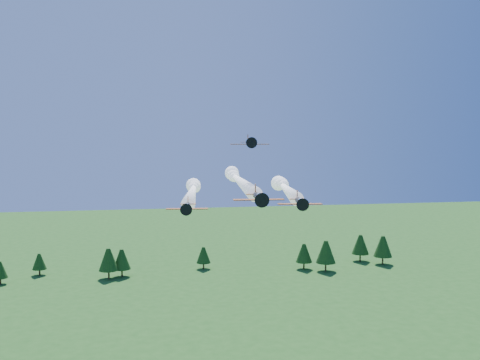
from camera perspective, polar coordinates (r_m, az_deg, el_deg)
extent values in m
cylinder|color=black|center=(85.01, 1.97, -1.84)|extent=(1.57, 5.96, 1.09)
cone|color=black|center=(81.63, 2.28, -2.10)|extent=(1.17, 1.07, 1.09)
cone|color=black|center=(80.98, 2.34, -2.16)|extent=(0.52, 0.53, 0.48)
cylinder|color=black|center=(80.80, 2.36, -2.17)|extent=(2.29, 0.23, 2.29)
cube|color=#B8561E|center=(84.62, 2.01, -2.11)|extent=(8.17, 2.13, 0.13)
cube|color=#B8561E|center=(88.83, 1.65, -1.53)|extent=(3.23, 1.18, 0.08)
cube|color=#B8561E|center=(88.85, 1.65, -0.96)|extent=(0.18, 1.04, 1.58)
ellipsoid|color=#96B2E8|center=(84.00, 2.06, -1.62)|extent=(0.89, 1.37, 0.68)
sphere|color=white|center=(129.46, -0.56, 0.35)|extent=(2.30, 2.30, 2.30)
sphere|color=white|center=(135.16, -0.76, 0.53)|extent=(3.00, 3.00, 3.00)
sphere|color=white|center=(140.85, -0.95, 0.69)|extent=(3.70, 3.70, 3.70)
cylinder|color=black|center=(92.04, -5.65, -2.85)|extent=(1.58, 5.27, 0.96)
cone|color=black|center=(89.04, -5.74, -3.10)|extent=(1.06, 0.97, 0.96)
cone|color=black|center=(88.47, -5.76, -3.15)|extent=(0.47, 0.48, 0.42)
cylinder|color=black|center=(88.31, -5.76, -3.17)|extent=(2.01, 0.28, 2.02)
cube|color=#B8561E|center=(91.70, -5.66, -3.08)|extent=(7.22, 2.14, 0.12)
cube|color=#B8561E|center=(95.41, -5.56, -2.56)|extent=(2.86, 1.15, 0.07)
cube|color=#B8561E|center=(95.42, -5.57, -2.10)|extent=(0.20, 0.92, 1.39)
ellipsoid|color=#96B2E8|center=(91.13, -5.68, -2.68)|extent=(0.83, 1.23, 0.60)
sphere|color=white|center=(127.05, -4.95, -0.81)|extent=(2.30, 2.30, 2.30)
sphere|color=white|center=(131.47, -4.89, -0.63)|extent=(3.00, 3.00, 3.00)
sphere|color=white|center=(135.90, -4.83, -0.47)|extent=(3.70, 3.70, 3.70)
cylinder|color=black|center=(94.08, 6.38, -2.32)|extent=(1.93, 5.73, 1.04)
cone|color=black|center=(90.84, 6.64, -2.57)|extent=(1.18, 1.09, 1.04)
cone|color=black|center=(90.23, 6.69, -2.62)|extent=(0.53, 0.54, 0.46)
cylinder|color=black|center=(90.05, 6.71, -2.63)|extent=(2.17, 0.39, 2.19)
cube|color=#B8561E|center=(93.71, 6.41, -2.55)|extent=(7.85, 2.63, 0.13)
cube|color=#B8561E|center=(97.73, 6.11, -2.03)|extent=(3.13, 1.36, 0.07)
cube|color=#B8561E|center=(97.74, 6.11, -1.54)|extent=(0.25, 0.99, 1.51)
ellipsoid|color=#96B2E8|center=(93.11, 6.46, -2.14)|extent=(0.94, 1.36, 0.65)
sphere|color=white|center=(125.37, 4.58, -0.60)|extent=(2.30, 2.30, 2.30)
sphere|color=white|center=(129.22, 4.41, -0.45)|extent=(3.00, 3.00, 3.00)
sphere|color=white|center=(133.08, 4.26, -0.30)|extent=(3.70, 3.70, 3.70)
cylinder|color=black|center=(99.40, 1.03, 4.02)|extent=(1.46, 5.30, 0.97)
cone|color=black|center=(96.37, 1.21, 4.00)|extent=(1.05, 0.96, 0.97)
cone|color=black|center=(95.79, 1.24, 4.00)|extent=(0.47, 0.47, 0.43)
cylinder|color=black|center=(95.63, 1.25, 4.00)|extent=(2.03, 0.23, 2.03)
cube|color=#B8561E|center=(99.02, 1.05, 3.84)|extent=(7.26, 1.98, 0.12)
cube|color=#B8561E|center=(102.83, 0.84, 4.06)|extent=(2.87, 1.09, 0.07)
cube|color=#B8561E|center=(102.92, 0.84, 4.49)|extent=(0.17, 0.92, 1.40)
ellipsoid|color=#96B2E8|center=(98.53, 1.08, 4.24)|extent=(0.80, 1.22, 0.60)
cylinder|color=#382314|center=(231.62, 12.69, -8.06)|extent=(0.60, 0.60, 3.11)
cone|color=black|center=(230.48, 12.72, -6.72)|extent=(7.10, 7.10, 7.98)
cylinder|color=#382314|center=(204.51, -13.82, -9.76)|extent=(0.60, 0.60, 3.14)
cone|color=black|center=(203.21, -13.85, -8.23)|extent=(7.19, 7.19, 8.09)
cylinder|color=#382314|center=(228.05, 14.97, -8.28)|extent=(0.60, 0.60, 3.27)
cone|color=black|center=(226.84, 15.00, -6.84)|extent=(7.47, 7.47, 8.40)
cylinder|color=#382314|center=(206.37, -12.47, -9.65)|extent=(0.60, 0.60, 2.88)
cone|color=black|center=(205.18, -12.50, -8.25)|extent=(6.57, 6.57, 7.40)
cylinder|color=#382314|center=(213.69, -3.91, -9.12)|extent=(0.60, 0.60, 2.43)
cone|color=black|center=(212.71, -3.92, -7.98)|extent=(5.56, 5.56, 6.25)
cylinder|color=#382314|center=(209.58, -24.20, -9.81)|extent=(0.60, 0.60, 2.28)
cone|color=black|center=(208.64, -24.23, -8.72)|extent=(5.21, 5.21, 5.86)
cylinder|color=#382314|center=(212.18, 9.12, -9.14)|extent=(0.60, 0.60, 3.33)
cone|color=black|center=(210.86, 9.14, -7.57)|extent=(7.61, 7.61, 8.56)
cylinder|color=#382314|center=(214.33, 6.83, -9.05)|extent=(0.60, 0.60, 2.81)
cone|color=black|center=(213.21, 6.84, -7.74)|extent=(6.42, 6.42, 7.22)
cylinder|color=#382314|center=(217.31, -20.59, -9.19)|extent=(0.60, 0.60, 2.29)
cone|color=black|center=(216.40, -20.62, -8.14)|extent=(5.23, 5.23, 5.89)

